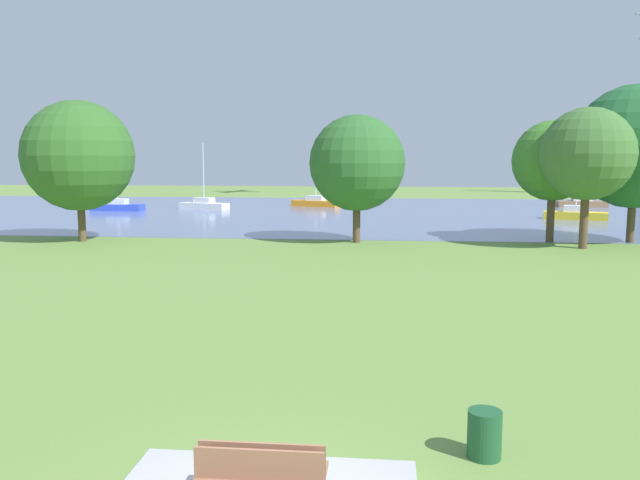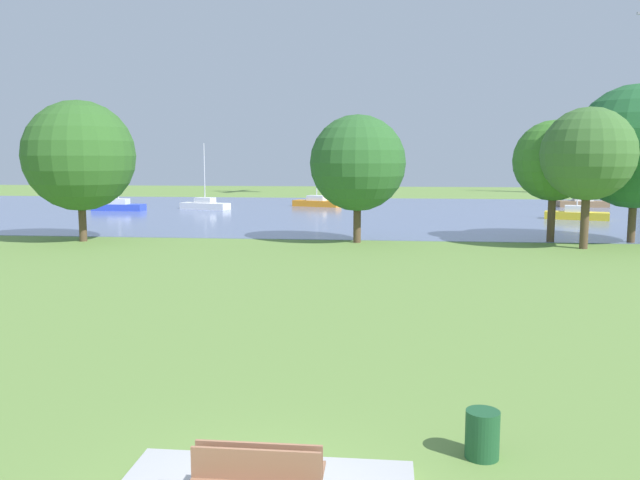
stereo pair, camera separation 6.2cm
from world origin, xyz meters
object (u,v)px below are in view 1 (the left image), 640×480
(litter_bin, at_px, (484,434))
(tree_west_far, at_px, (357,163))
(sailboat_yellow, at_px, (576,214))
(tree_east_far, at_px, (587,154))
(tree_mid_shore, at_px, (79,156))
(bench_facing_water, at_px, (264,473))
(sailboat_blue, at_px, (118,206))
(sailboat_orange, at_px, (316,202))
(tree_west_near, at_px, (553,161))
(tree_east_near, at_px, (636,147))
(sailboat_white, at_px, (204,205))
(sailboat_brown, at_px, (581,203))

(litter_bin, xyz_separation_m, tree_west_far, (-3.36, 26.97, 4.19))
(sailboat_yellow, height_order, tree_east_far, tree_east_far)
(sailboat_yellow, xyz_separation_m, tree_west_far, (-16.76, -15.79, 4.15))
(tree_mid_shore, height_order, tree_west_far, tree_mid_shore)
(bench_facing_water, relative_size, sailboat_blue, 0.24)
(sailboat_orange, height_order, tree_east_far, tree_east_far)
(bench_facing_water, distance_m, litter_bin, 3.79)
(tree_mid_shore, height_order, tree_west_near, tree_mid_shore)
(litter_bin, height_order, sailboat_blue, sailboat_blue)
(litter_bin, distance_m, tree_east_near, 31.60)
(sailboat_orange, height_order, sailboat_blue, sailboat_blue)
(sailboat_orange, bearing_deg, bench_facing_water, -84.51)
(sailboat_yellow, bearing_deg, sailboat_white, 167.95)
(sailboat_brown, bearing_deg, sailboat_white, -169.82)
(sailboat_brown, bearing_deg, litter_bin, -107.50)
(bench_facing_water, height_order, tree_east_near, tree_east_near)
(sailboat_yellow, distance_m, sailboat_brown, 14.18)
(bench_facing_water, xyz_separation_m, litter_bin, (3.34, 1.79, -0.07))
(bench_facing_water, height_order, sailboat_yellow, sailboat_yellow)
(tree_east_far, distance_m, tree_east_near, 4.53)
(bench_facing_water, bearing_deg, tree_west_near, 69.53)
(tree_west_far, relative_size, tree_east_far, 0.97)
(tree_west_near, relative_size, tree_east_far, 0.93)
(sailboat_yellow, height_order, tree_west_near, tree_west_near)
(sailboat_white, relative_size, tree_east_near, 0.69)
(sailboat_yellow, height_order, sailboat_brown, sailboat_brown)
(litter_bin, distance_m, tree_mid_shore, 32.71)
(sailboat_white, xyz_separation_m, tree_east_near, (31.47, -21.11, 5.08))
(sailboat_blue, distance_m, tree_east_near, 43.54)
(tree_west_far, xyz_separation_m, tree_east_far, (12.38, -1.27, 0.50))
(sailboat_white, relative_size, tree_west_near, 0.88)
(sailboat_orange, relative_size, sailboat_white, 0.82)
(sailboat_yellow, bearing_deg, sailboat_brown, 72.20)
(sailboat_blue, relative_size, tree_east_far, 1.00)
(tree_mid_shore, distance_m, tree_east_near, 32.14)
(bench_facing_water, xyz_separation_m, sailboat_orange, (-5.39, 56.00, -0.03))
(sailboat_white, distance_m, tree_east_far, 37.14)
(litter_bin, xyz_separation_m, tree_east_near, (12.51, 28.56, 5.13))
(tree_west_far, xyz_separation_m, tree_east_near, (15.87, 1.59, 0.94))
(tree_west_far, relative_size, tree_west_near, 1.04)
(sailboat_brown, bearing_deg, bench_facing_water, -109.96)
(bench_facing_water, bearing_deg, sailboat_blue, 115.28)
(sailboat_white, height_order, tree_west_near, tree_west_near)
(litter_bin, bearing_deg, tree_east_near, 66.35)
(bench_facing_water, bearing_deg, sailboat_white, 106.88)
(sailboat_white, xyz_separation_m, sailboat_brown, (36.70, 6.59, 0.00))
(sailboat_orange, bearing_deg, tree_west_near, -57.18)
(tree_west_near, bearing_deg, bench_facing_water, -110.47)
(sailboat_blue, distance_m, tree_mid_shore, 22.95)
(sailboat_blue, bearing_deg, tree_mid_shore, -71.90)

